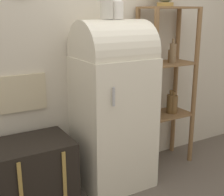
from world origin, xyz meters
The scene contains 7 objects.
ground_plane centered at (0.00, 0.00, 0.00)m, with size 12.00×12.00×0.00m, color #60564C.
wall_back centered at (0.00, 0.57, 1.35)m, with size 7.00×0.09×2.70m.
refrigerator centered at (0.00, 0.25, 0.83)m, with size 0.66×0.63×1.59m.
suitcase_trunk centered at (-0.79, 0.26, 0.30)m, with size 0.65×0.51×0.60m.
shelf_unit centered at (0.72, 0.35, 0.93)m, with size 0.60×0.36×1.70m.
vase_left centered at (-0.06, 0.26, 1.71)m, with size 0.12×0.12×0.27m.
vase_center centered at (0.05, 0.26, 1.69)m, with size 0.10×0.10×0.23m.
Camera 1 is at (-1.44, -2.17, 1.65)m, focal length 50.00 mm.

